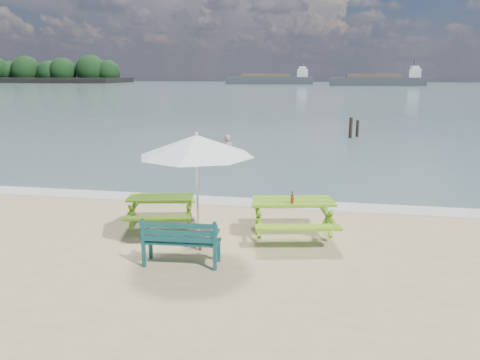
% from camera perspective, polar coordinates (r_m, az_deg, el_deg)
% --- Properties ---
extents(sea, '(300.00, 300.00, 0.00)m').
position_cam_1_polar(sea, '(92.73, 9.23, 10.71)').
color(sea, slate).
rests_on(sea, ground).
extents(foam_strip, '(22.00, 0.90, 0.01)m').
position_cam_1_polar(foam_strip, '(12.91, 0.43, -2.68)').
color(foam_strip, silver).
rests_on(foam_strip, ground).
extents(picnic_table_left, '(1.80, 1.93, 0.71)m').
position_cam_1_polar(picnic_table_left, '(11.00, -9.60, -3.86)').
color(picnic_table_left, '#77BB1C').
rests_on(picnic_table_left, ground).
extents(picnic_table_right, '(2.07, 2.23, 0.82)m').
position_cam_1_polar(picnic_table_right, '(10.23, 6.46, -4.74)').
color(picnic_table_right, '#6EA719').
rests_on(picnic_table_right, ground).
extents(park_bench, '(1.45, 0.57, 0.88)m').
position_cam_1_polar(park_bench, '(8.86, -7.11, -8.50)').
color(park_bench, '#104245').
rests_on(park_bench, ground).
extents(side_table, '(0.61, 0.61, 0.30)m').
position_cam_1_polar(side_table, '(9.75, -5.09, -7.09)').
color(side_table, brown).
rests_on(side_table, ground).
extents(patio_umbrella, '(3.03, 3.03, 2.30)m').
position_cam_1_polar(patio_umbrella, '(9.27, -5.33, 4.21)').
color(patio_umbrella, silver).
rests_on(patio_umbrella, ground).
extents(beer_bottle, '(0.07, 0.07, 0.27)m').
position_cam_1_polar(beer_bottle, '(9.81, 6.37, -2.35)').
color(beer_bottle, '#974D16').
rests_on(beer_bottle, picnic_table_right).
extents(swimmer, '(0.64, 0.44, 1.72)m').
position_cam_1_polar(swimmer, '(22.86, -1.55, 3.42)').
color(swimmer, tan).
rests_on(swimmer, ground).
extents(mooring_pilings, '(0.57, 0.77, 1.31)m').
position_cam_1_polar(mooring_pilings, '(26.45, 13.65, 5.97)').
color(mooring_pilings, black).
rests_on(mooring_pilings, ground).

